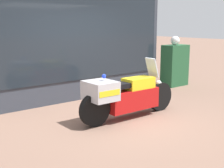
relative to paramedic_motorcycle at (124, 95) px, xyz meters
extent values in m
plane|color=#7A5B4C|center=(0.02, 0.19, -0.52)|extent=(60.00, 60.00, 0.00)
cube|color=#333842|center=(0.02, 2.19, 1.48)|extent=(6.15, 0.40, 4.00)
cube|color=#1E262D|center=(0.47, 1.97, 1.53)|extent=(4.95, 0.02, 3.00)
cube|color=slate|center=(0.43, 2.20, -0.25)|extent=(4.73, 0.30, 0.55)
cube|color=silver|center=(0.43, 2.34, 0.64)|extent=(4.73, 0.02, 1.26)
cube|color=beige|center=(0.43, 2.20, 1.26)|extent=(4.73, 0.30, 0.02)
cube|color=black|center=(-1.24, 2.20, 1.30)|extent=(0.18, 0.04, 0.06)
cube|color=#C68E19|center=(-0.13, 2.20, 1.30)|extent=(0.18, 0.04, 0.06)
cube|color=#195623|center=(0.99, 2.20, 1.30)|extent=(0.18, 0.04, 0.06)
cube|color=navy|center=(2.10, 2.20, 1.30)|extent=(0.18, 0.04, 0.06)
cube|color=red|center=(-1.04, 2.13, 0.16)|extent=(0.19, 0.03, 0.27)
cube|color=white|center=(0.43, 2.13, 0.16)|extent=(0.19, 0.03, 0.27)
cube|color=yellow|center=(1.90, 2.13, 0.16)|extent=(0.19, 0.03, 0.27)
cylinder|color=black|center=(1.09, -0.02, -0.19)|extent=(0.67, 0.15, 0.67)
cylinder|color=black|center=(-0.76, 0.01, -0.19)|extent=(0.67, 0.15, 0.67)
cube|color=#B71414|center=(0.21, 0.00, -0.12)|extent=(1.26, 0.44, 0.44)
cube|color=yellow|center=(0.41, -0.01, 0.20)|extent=(0.69, 0.39, 0.27)
cube|color=black|center=(-0.07, 0.00, 0.22)|extent=(0.74, 0.33, 0.10)
cube|color=#B7B7BC|center=(-0.62, 0.01, 0.18)|extent=(0.56, 0.62, 0.38)
cube|color=yellow|center=(-0.62, 0.01, 0.18)|extent=(0.50, 0.63, 0.11)
cube|color=#B2BCC6|center=(0.82, -0.01, 0.52)|extent=(0.17, 0.30, 0.44)
sphere|color=white|center=(1.04, -0.02, 0.13)|extent=(0.14, 0.14, 0.14)
sphere|color=blue|center=(-0.53, 0.01, 0.46)|extent=(0.09, 0.09, 0.09)
cube|color=#235633|center=(3.65, 1.68, 0.14)|extent=(0.85, 0.49, 1.32)
sphere|color=white|center=(3.58, 1.65, 0.94)|extent=(0.28, 0.28, 0.28)
camera|label=1|loc=(-4.24, -4.83, 1.52)|focal=50.00mm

